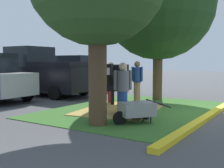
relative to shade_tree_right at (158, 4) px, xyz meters
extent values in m
plane|color=#4C4C4F|center=(-2.45, -2.45, -4.12)|extent=(80.00, 80.00, 0.00)
cube|color=#386B28|center=(-2.71, -0.33, -4.11)|extent=(6.91, 4.85, 0.02)
cube|color=yellow|center=(-2.71, -2.90, -4.06)|extent=(8.11, 0.24, 0.12)
cube|color=tan|center=(-3.18, 0.00, -4.09)|extent=(3.56, 2.91, 0.04)
cylinder|color=#4C3823|center=(-5.41, -0.71, -2.81)|extent=(0.48, 0.48, 2.61)
cylinder|color=brown|center=(0.00, 0.00, -2.89)|extent=(0.41, 0.41, 2.46)
sphere|color=#23471E|center=(0.00, 0.00, 0.01)|extent=(4.76, 4.76, 4.76)
cube|color=black|center=(-3.10, 0.20, -2.95)|extent=(2.39, 1.58, 0.80)
cube|color=white|center=(-3.24, 0.14, -2.95)|extent=(1.12, 1.03, 0.56)
cylinder|color=black|center=(-4.31, -0.34, -2.85)|extent=(0.71, 0.55, 0.58)
cube|color=black|center=(-4.61, -0.48, -2.67)|extent=(0.51, 0.42, 0.32)
cube|color=white|center=(-4.79, -0.56, -2.71)|extent=(0.19, 0.23, 0.20)
cylinder|color=black|center=(-3.79, -0.38, -3.74)|extent=(0.14, 0.14, 0.76)
cylinder|color=black|center=(-3.99, 0.07, -3.74)|extent=(0.14, 0.14, 0.76)
cylinder|color=black|center=(-2.21, 0.33, -3.74)|extent=(0.14, 0.14, 0.76)
cylinder|color=black|center=(-2.41, 0.78, -3.74)|extent=(0.14, 0.14, 0.76)
cylinder|color=black|center=(-2.00, 0.69, -3.20)|extent=(0.06, 0.06, 0.70)
ellipsoid|color=black|center=(-4.06, -0.97, -3.88)|extent=(0.89, 1.20, 0.48)
cube|color=black|center=(-4.31, -1.52, -3.86)|extent=(0.30, 0.34, 0.22)
cube|color=silver|center=(-4.36, -1.63, -3.86)|extent=(0.12, 0.10, 0.16)
cylinder|color=black|center=(-4.04, -1.36, -4.06)|extent=(0.24, 0.36, 0.10)
cylinder|color=#23478C|center=(-4.57, -0.97, -3.70)|extent=(0.26, 0.26, 0.84)
cylinder|color=slate|center=(-4.57, -0.97, -2.99)|extent=(0.34, 0.34, 0.58)
sphere|color=beige|center=(-4.57, -0.97, -2.58)|extent=(0.23, 0.23, 0.23)
cylinder|color=slate|center=(-4.73, -0.82, -2.96)|extent=(0.09, 0.09, 0.55)
cylinder|color=slate|center=(-4.41, -1.11, -2.96)|extent=(0.09, 0.09, 0.55)
cylinder|color=#9E7F5B|center=(-1.46, 0.23, -3.69)|extent=(0.26, 0.26, 0.86)
cylinder|color=#23478C|center=(-1.46, 0.23, -2.96)|extent=(0.34, 0.34, 0.59)
sphere|color=#8C664C|center=(-1.46, 0.23, -2.55)|extent=(0.23, 0.23, 0.23)
cylinder|color=#23478C|center=(-1.49, 0.01, -2.93)|extent=(0.09, 0.09, 0.56)
cylinder|color=#23478C|center=(-1.43, 0.45, -2.93)|extent=(0.09, 0.09, 0.56)
cylinder|color=maroon|center=(-1.94, 1.16, -3.70)|extent=(0.26, 0.26, 0.84)
cylinder|color=slate|center=(-1.94, 1.16, -2.99)|extent=(0.34, 0.34, 0.58)
sphere|color=tan|center=(-1.94, 1.16, -2.58)|extent=(0.23, 0.23, 0.23)
cylinder|color=slate|center=(-1.75, 1.05, -2.96)|extent=(0.09, 0.09, 0.55)
cylinder|color=slate|center=(-2.13, 1.26, -2.96)|extent=(0.09, 0.09, 0.55)
cube|color=gray|center=(-4.66, -1.47, -3.72)|extent=(1.08, 1.02, 0.36)
cylinder|color=black|center=(-5.06, -1.17, -3.94)|extent=(0.35, 0.30, 0.36)
cylinder|color=black|center=(-4.56, -1.83, -4.00)|extent=(0.04, 0.04, 0.24)
cylinder|color=black|center=(-4.29, -1.47, -4.00)|extent=(0.04, 0.04, 0.24)
cylinder|color=black|center=(-4.28, -2.04, -3.60)|extent=(0.45, 0.35, 0.23)
cylinder|color=black|center=(-4.01, -1.68, -3.60)|extent=(0.45, 0.35, 0.23)
cylinder|color=black|center=(-3.32, 4.53, -3.80)|extent=(0.22, 0.64, 0.64)
cube|color=black|center=(-1.49, 5.48, -3.25)|extent=(2.02, 5.41, 1.10)
cube|color=black|center=(-1.49, 6.42, -2.20)|extent=(1.85, 1.81, 1.00)
cube|color=black|center=(-1.48, 4.26, -2.58)|extent=(1.91, 2.71, 0.24)
cylinder|color=black|center=(-2.49, 7.23, -3.80)|extent=(0.22, 0.64, 0.64)
cylinder|color=black|center=(-0.49, 7.23, -3.80)|extent=(0.22, 0.64, 0.64)
cylinder|color=black|center=(-2.48, 3.72, -3.80)|extent=(0.22, 0.64, 0.64)
cylinder|color=black|center=(-0.48, 3.72, -3.80)|extent=(0.22, 0.64, 0.64)
cube|color=navy|center=(1.27, 5.81, -3.35)|extent=(1.82, 4.41, 0.90)
cube|color=black|center=(1.27, 5.81, -2.50)|extent=(1.59, 2.21, 0.80)
cylinder|color=black|center=(0.37, 7.24, -3.80)|extent=(0.22, 0.64, 0.64)
cylinder|color=black|center=(2.17, 7.25, -3.80)|extent=(0.22, 0.64, 0.64)
cylinder|color=black|center=(0.38, 4.38, -3.80)|extent=(0.22, 0.64, 0.64)
cylinder|color=black|center=(2.18, 4.39, -3.80)|extent=(0.22, 0.64, 0.64)
camera|label=1|loc=(-11.32, -4.98, -2.44)|focal=45.15mm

